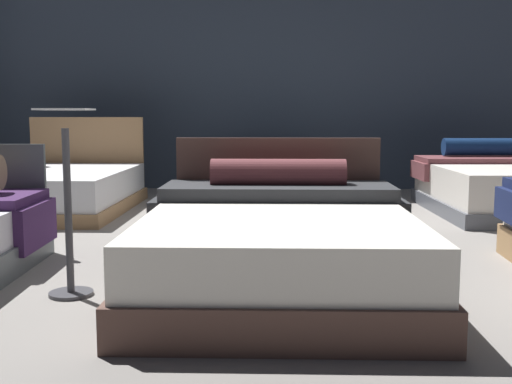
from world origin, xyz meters
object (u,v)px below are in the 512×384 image
object	(u,v)px
bed_4	(277,183)
bed_3	(59,190)
bed_5	(507,188)
bed_1	(279,245)
price_sign	(69,225)

from	to	relation	value
bed_4	bed_3	bearing A→B (deg)	178.23
bed_5	bed_4	bearing A→B (deg)	176.60
bed_1	bed_3	world-z (taller)	bed_3
bed_1	price_sign	xyz separation A→B (m)	(-1.14, -0.17, 0.14)
price_sign	bed_1	bearing A→B (deg)	8.37
bed_5	price_sign	distance (m)	4.61
bed_4	price_sign	size ratio (longest dim) A/B	2.06
bed_1	bed_4	bearing A→B (deg)	89.69
bed_1	price_sign	distance (m)	1.16
bed_4	bed_5	distance (m)	2.32
bed_3	bed_5	world-z (taller)	bed_3
bed_3	price_sign	distance (m)	3.26
bed_3	bed_5	size ratio (longest dim) A/B	1.08
bed_5	price_sign	size ratio (longest dim) A/B	1.93
bed_3	bed_4	bearing A→B (deg)	1.92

